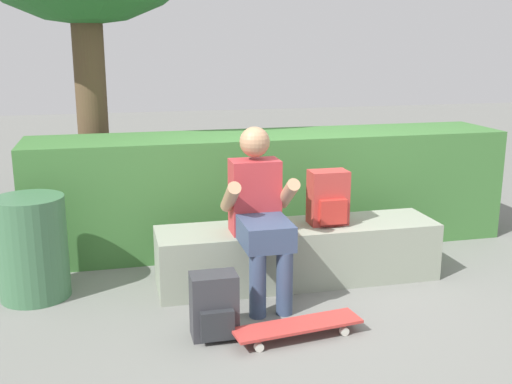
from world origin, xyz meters
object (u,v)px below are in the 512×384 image
object	(u,v)px
skateboard_near_person	(298,326)
trash_bin	(32,248)
backpack_on_ground	(214,307)
bench_main	(298,253)
backpack_on_bench	(328,198)
person_skater	(260,210)

from	to	relation	value
skateboard_near_person	trash_bin	world-z (taller)	trash_bin
trash_bin	backpack_on_ground	bearing A→B (deg)	-38.43
bench_main	trash_bin	xyz separation A→B (m)	(-1.88, 0.14, 0.15)
bench_main	backpack_on_bench	size ratio (longest dim) A/B	5.21
person_skater	backpack_on_bench	xyz separation A→B (m)	(0.57, 0.21, -0.01)
person_skater	backpack_on_bench	size ratio (longest dim) A/B	2.95
trash_bin	skateboard_near_person	bearing A→B (deg)	-32.57
bench_main	trash_bin	bearing A→B (deg)	175.60
trash_bin	person_skater	bearing A→B (deg)	-13.35
person_skater	trash_bin	distance (m)	1.60
bench_main	trash_bin	size ratio (longest dim) A/B	2.89
backpack_on_bench	skateboard_near_person	bearing A→B (deg)	-119.79
skateboard_near_person	backpack_on_ground	size ratio (longest dim) A/B	2.05
skateboard_near_person	bench_main	bearing A→B (deg)	72.60
bench_main	skateboard_near_person	size ratio (longest dim) A/B	2.54
person_skater	skateboard_near_person	distance (m)	0.87
person_skater	backpack_on_ground	bearing A→B (deg)	-127.95
bench_main	backpack_on_ground	xyz separation A→B (m)	(-0.76, -0.74, -0.02)
skateboard_near_person	trash_bin	distance (m)	1.92
skateboard_near_person	backpack_on_bench	size ratio (longest dim) A/B	2.05
backpack_on_bench	trash_bin	world-z (taller)	backpack_on_bench
backpack_on_ground	bench_main	bearing A→B (deg)	44.40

